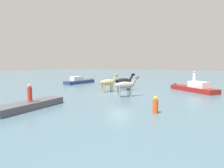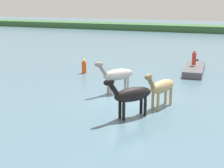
% 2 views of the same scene
% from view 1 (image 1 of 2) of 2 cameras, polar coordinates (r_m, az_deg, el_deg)
% --- Properties ---
extents(ground_plane, '(167.76, 167.76, 0.00)m').
position_cam_1_polar(ground_plane, '(19.30, 2.36, -3.20)').
color(ground_plane, '#476675').
extents(horse_pinto_flank, '(1.25, 2.60, 2.04)m').
position_cam_1_polar(horse_pinto_flank, '(20.60, -1.25, 0.56)').
color(horse_pinto_flank, tan).
rests_on(horse_pinto_flank, ground_plane).
extents(horse_dark_mare, '(1.94, 2.37, 2.07)m').
position_cam_1_polar(horse_dark_mare, '(17.52, 4.39, -0.40)').
color(horse_dark_mare, '#9E9993').
rests_on(horse_dark_mare, ground_plane).
extents(horse_rear_stallion, '(1.94, 2.38, 2.07)m').
position_cam_1_polar(horse_rear_stallion, '(21.87, 3.87, 0.93)').
color(horse_rear_stallion, black).
rests_on(horse_rear_stallion, ground_plane).
extents(boat_dinghy_port, '(5.79, 4.75, 1.38)m').
position_cam_1_polar(boat_dinghy_port, '(23.21, 24.72, -1.34)').
color(boat_dinghy_port, maroon).
rests_on(boat_dinghy_port, ground_plane).
extents(boat_motor_center, '(1.81, 5.37, 0.75)m').
position_cam_1_polar(boat_motor_center, '(14.22, -24.65, -6.45)').
color(boat_motor_center, '#4C4C51').
rests_on(boat_motor_center, ground_plane).
extents(boat_tender_starboard, '(1.95, 5.92, 1.37)m').
position_cam_1_polar(boat_tender_starboard, '(30.43, -10.44, 0.79)').
color(boat_tender_starboard, navy).
rests_on(boat_tender_starboard, ground_plane).
extents(person_watcher_seated, '(0.32, 0.32, 1.19)m').
position_cam_1_polar(person_watcher_seated, '(23.33, 24.76, 2.26)').
color(person_watcher_seated, silver).
rests_on(person_watcher_seated, boat_dinghy_port).
extents(person_spotter_bow, '(0.32, 0.32, 1.19)m').
position_cam_1_polar(person_spotter_bow, '(13.96, -24.79, -2.62)').
color(person_spotter_bow, red).
rests_on(person_spotter_bow, boat_motor_center).
extents(buoy_channel_marker, '(0.36, 0.36, 1.14)m').
position_cam_1_polar(buoy_channel_marker, '(12.00, 13.69, -6.71)').
color(buoy_channel_marker, '#E54C19').
rests_on(buoy_channel_marker, ground_plane).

